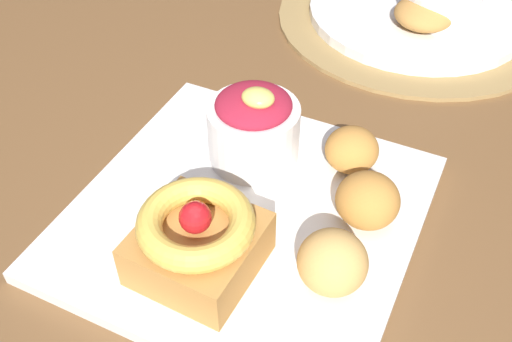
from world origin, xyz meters
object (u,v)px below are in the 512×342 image
Objects in this scene: front_plate at (246,215)px; fritter_front at (368,200)px; back_pastry at (424,14)px; cake_slice at (198,240)px; back_plate at (416,12)px; fritter_back at (350,152)px; fritter_middle at (333,262)px; berry_ramekin at (254,127)px.

fritter_front is at bearing 19.98° from front_plate.
back_pastry is at bearing 80.50° from front_plate.
cake_slice is 0.46m from back_plate.
fritter_front is 0.06m from fritter_back.
fritter_middle is 1.07× the size of fritter_back.
fritter_front is (0.09, 0.03, 0.03)m from front_plate.
fritter_middle is at bearing -85.59° from back_pastry.
fritter_front is 0.07m from fritter_middle.
fritter_back is (0.07, 0.15, -0.01)m from cake_slice.
fritter_middle is 0.39m from back_pastry.
fritter_middle reaches higher than front_plate.
back_pastry reaches higher than front_plate.
cake_slice reaches higher than fritter_middle.
front_plate is at bearing -70.05° from berry_ramekin.
fritter_front is 1.07× the size of fritter_back.
berry_ramekin is at bearing 109.95° from front_plate.
cake_slice is at bearing -82.50° from berry_ramekin.
cake_slice is 1.87× the size of fritter_back.
cake_slice is at bearing -96.16° from back_plate.
back_plate is 0.05m from back_pastry.
berry_ramekin is at bearing 137.64° from fritter_middle.
fritter_middle is at bearing -42.36° from berry_ramekin.
cake_slice is at bearing -98.86° from back_pastry.
back_plate is at bearing 93.20° from fritter_back.
fritter_middle is 0.20× the size of back_plate.
back_plate reaches higher than front_plate.
fritter_back is at bearing -86.80° from back_plate.
fritter_middle is (0.09, -0.04, 0.03)m from front_plate.
fritter_back is at bearing 66.27° from cake_slice.
cake_slice is at bearing -134.75° from fritter_front.
fritter_back reaches higher than back_plate.
front_plate is 1.04× the size of back_plate.
fritter_back is at bearing 121.64° from fritter_front.
back_pastry is at bearing 90.33° from fritter_back.
back_plate is at bearing 78.52° from berry_ramekin.
fritter_middle is at bearing -83.94° from back_plate.
front_plate is at bearing -160.02° from fritter_front.
fritter_middle is at bearing 16.36° from cake_slice.
berry_ramekin is 0.30m from back_pastry.
fritter_back is 0.70× the size of back_pastry.
fritter_middle reaches higher than back_pastry.
fritter_front is (0.11, -0.03, -0.01)m from berry_ramekin.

